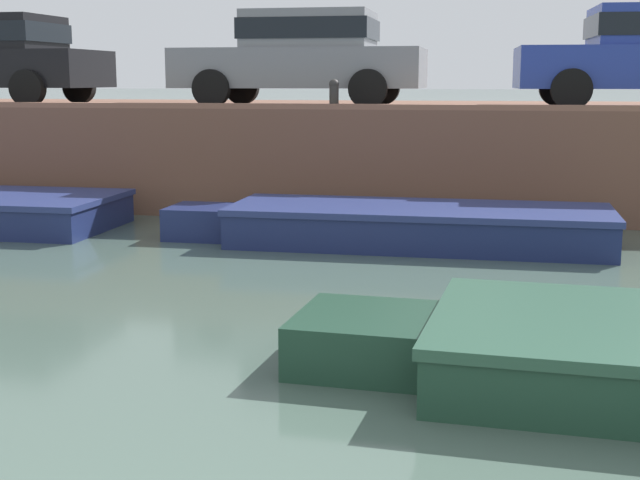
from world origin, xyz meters
TOP-DOWN VIEW (x-y plane):
  - ground_plane at (0.00, 5.67)m, footprint 400.00×400.00m
  - far_quay_wall at (0.00, 14.34)m, footprint 60.00×6.00m
  - far_wall_coping at (0.00, 11.46)m, footprint 60.00×0.24m
  - boat_moored_central_navy at (-0.31, 9.59)m, footprint 5.80×1.76m
  - car_left_inner_grey at (-2.29, 12.94)m, footprint 4.08×1.96m
  - mooring_bollard_mid at (-1.54, 11.59)m, footprint 0.15×0.15m

SIDE VIEW (x-z plane):
  - ground_plane at x=0.00m, z-range 0.00..0.00m
  - boat_moored_central_navy at x=-0.31m, z-range 0.00..0.50m
  - far_quay_wall at x=0.00m, z-range 0.00..1.67m
  - far_wall_coping at x=0.00m, z-range 1.67..1.75m
  - mooring_bollard_mid at x=-1.54m, z-range 1.69..2.13m
  - car_left_inner_grey at x=-2.29m, z-range 1.75..3.29m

